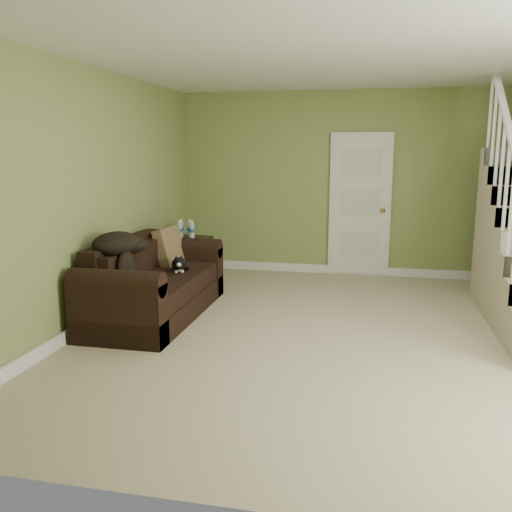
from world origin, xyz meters
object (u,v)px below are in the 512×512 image
at_px(sofa, 153,287).
at_px(side_table, 188,260).
at_px(cat, 178,264).
at_px(banana, 149,286).

relative_size(sofa, side_table, 2.44).
distance_m(sofa, cat, 0.38).
relative_size(cat, banana, 2.59).
bearing_deg(side_table, banana, -81.36).
xyz_separation_m(sofa, cat, (0.22, 0.22, 0.21)).
bearing_deg(cat, sofa, -153.85).
xyz_separation_m(side_table, banana, (0.30, -2.00, 0.15)).
height_order(sofa, cat, sofa).
distance_m(cat, banana, 0.78).
relative_size(sofa, banana, 12.71).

